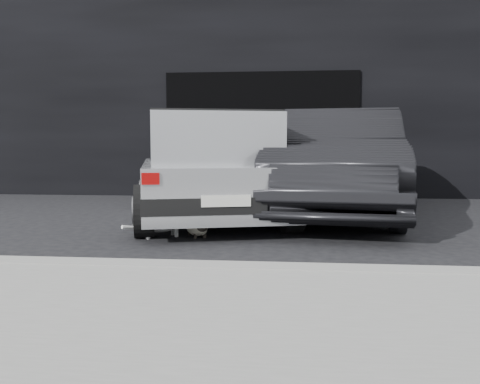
# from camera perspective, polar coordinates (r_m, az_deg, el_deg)

# --- Properties ---
(ground) EXTENTS (80.00, 80.00, 0.00)m
(ground) POSITION_cam_1_polar(r_m,az_deg,el_deg) (6.93, -7.89, -3.82)
(ground) COLOR black
(ground) RESTS_ON ground
(building_facade) EXTENTS (34.00, 4.00, 5.00)m
(building_facade) POSITION_cam_1_polar(r_m,az_deg,el_deg) (12.74, 2.97, 11.63)
(building_facade) COLOR black
(building_facade) RESTS_ON ground
(garage_opening) EXTENTS (4.00, 0.10, 2.60)m
(garage_opening) POSITION_cam_1_polar(r_m,az_deg,el_deg) (10.66, 2.41, 6.41)
(garage_opening) COLOR black
(garage_opening) RESTS_ON ground
(curb) EXTENTS (18.00, 0.25, 0.12)m
(curb) POSITION_cam_1_polar(r_m,az_deg,el_deg) (4.22, -2.96, -8.85)
(curb) COLOR gray
(curb) RESTS_ON ground
(sidewalk) EXTENTS (18.00, 2.20, 0.11)m
(sidewalk) POSITION_cam_1_polar(r_m,az_deg,el_deg) (3.09, -6.43, -14.31)
(sidewalk) COLOR gray
(sidewalk) RESTS_ON ground
(silver_hatchback) EXTENTS (2.88, 4.47, 1.52)m
(silver_hatchback) POSITION_cam_1_polar(r_m,az_deg,el_deg) (7.45, -3.68, 3.29)
(silver_hatchback) COLOR silver
(silver_hatchback) RESTS_ON ground
(second_car) EXTENTS (2.34, 5.21, 1.66)m
(second_car) POSITION_cam_1_polar(r_m,az_deg,el_deg) (7.98, 11.09, 3.32)
(second_car) COLOR black
(second_car) RESTS_ON ground
(cat_siamese) EXTENTS (0.42, 0.61, 0.24)m
(cat_siamese) POSITION_cam_1_polar(r_m,az_deg,el_deg) (6.07, -4.76, -4.06)
(cat_siamese) COLOR beige
(cat_siamese) RESTS_ON ground
(cat_white) EXTENTS (0.76, 0.56, 0.41)m
(cat_white) POSITION_cam_1_polar(r_m,az_deg,el_deg) (6.12, -8.54, -3.17)
(cat_white) COLOR silver
(cat_white) RESTS_ON ground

